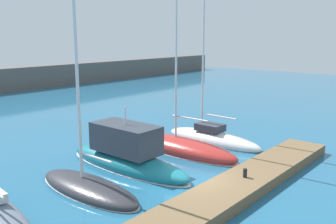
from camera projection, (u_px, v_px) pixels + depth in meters
ground_plane at (195, 188)px, 18.52m from camera, size 120.00×120.00×0.00m
dock_pier at (227, 193)px, 17.31m from camera, size 19.58×2.34×0.55m
sailboat_charcoal_second at (88, 186)px, 18.05m from camera, size 2.18×6.66×12.57m
motorboat_teal_third at (126, 154)px, 21.29m from camera, size 2.35×8.91×3.88m
sailboat_red_fourth at (181, 147)px, 24.15m from camera, size 2.33×8.40×14.31m
sailboat_white_fifth at (212, 137)px, 26.34m from camera, size 2.03×7.60×14.79m
dock_bollard at (245, 173)px, 18.39m from camera, size 0.20×0.20×0.44m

